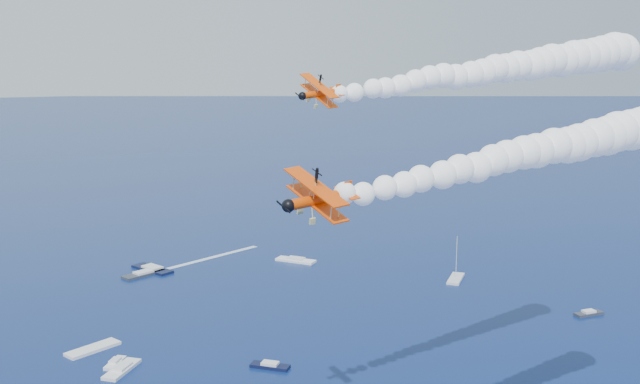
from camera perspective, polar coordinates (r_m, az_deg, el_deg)
name	(u,v)px	position (r m, az deg, el deg)	size (l,w,h in m)	color
biplane_lead	(321,94)	(97.07, 0.04, 7.39)	(6.30, 7.07, 4.26)	#EE4805
biplane_trail	(319,199)	(75.26, -0.05, -0.54)	(8.17, 9.17, 5.52)	#E64204
smoke_trail_lead	(501,69)	(118.74, 13.39, 8.98)	(64.23, 21.80, 11.49)	white
smoke_trail_trail	(545,149)	(96.61, 16.53, 3.10)	(64.56, 20.48, 11.49)	white
spectator_boats	(122,322)	(193.41, -14.65, -9.45)	(215.66, 185.94, 0.70)	#2E333D
boat_wakes	(39,258)	(258.32, -20.32, -4.67)	(139.30, 51.15, 0.04)	white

